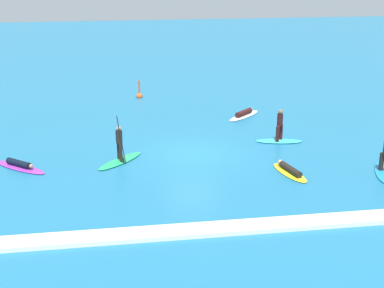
% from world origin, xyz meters
% --- Properties ---
extents(ground_plane, '(120.00, 120.00, 0.00)m').
position_xyz_m(ground_plane, '(0.00, 0.00, 0.00)').
color(ground_plane, '#1E6B93').
rests_on(ground_plane, ground).
extents(surfer_on_teal_board, '(2.52, 1.19, 1.77)m').
position_xyz_m(surfer_on_teal_board, '(4.81, 1.08, 0.42)').
color(surfer_on_teal_board, '#33C6CC').
rests_on(surfer_on_teal_board, ground_plane).
extents(surfer_on_white_board, '(2.65, 2.58, 0.40)m').
position_xyz_m(surfer_on_white_board, '(4.16, 6.11, 0.14)').
color(surfer_on_white_board, white).
rests_on(surfer_on_white_board, ground_plane).
extents(surfer_on_purple_board, '(2.84, 2.56, 0.38)m').
position_xyz_m(surfer_on_purple_board, '(-8.19, -0.74, 0.12)').
color(surfer_on_purple_board, purple).
rests_on(surfer_on_purple_board, ground_plane).
extents(surfer_on_green_board, '(2.50, 2.64, 2.32)m').
position_xyz_m(surfer_on_green_board, '(-3.57, -0.63, 0.39)').
color(surfer_on_green_board, '#23B266').
rests_on(surfer_on_green_board, ground_plane).
extents(surfer_on_yellow_board, '(1.33, 2.64, 0.37)m').
position_xyz_m(surfer_on_yellow_board, '(3.97, -3.25, 0.13)').
color(surfer_on_yellow_board, yellow).
rests_on(surfer_on_yellow_board, ground_plane).
extents(marker_buoy, '(0.43, 0.43, 1.33)m').
position_xyz_m(marker_buoy, '(-1.91, 11.72, 0.20)').
color(marker_buoy, '#E55119').
rests_on(marker_buoy, ground_plane).
extents(wave_crest, '(22.38, 0.90, 0.18)m').
position_xyz_m(wave_crest, '(0.00, -8.14, 0.09)').
color(wave_crest, white).
rests_on(wave_crest, ground_plane).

